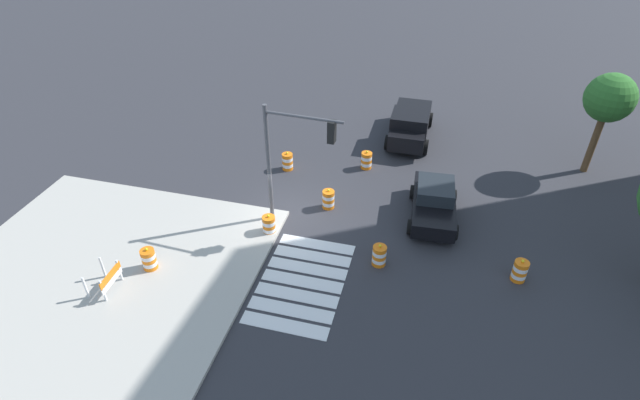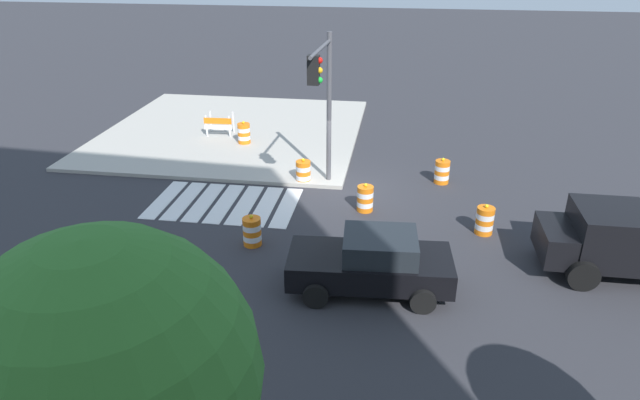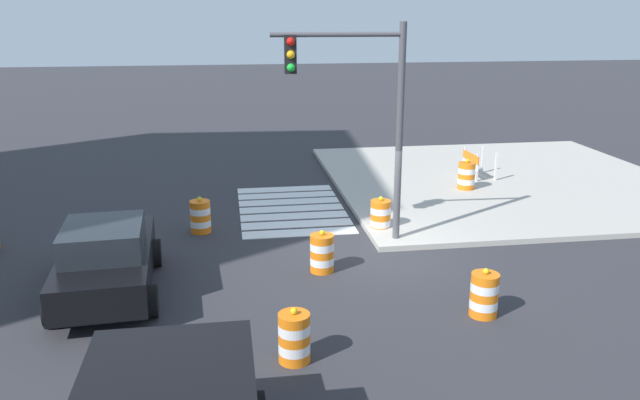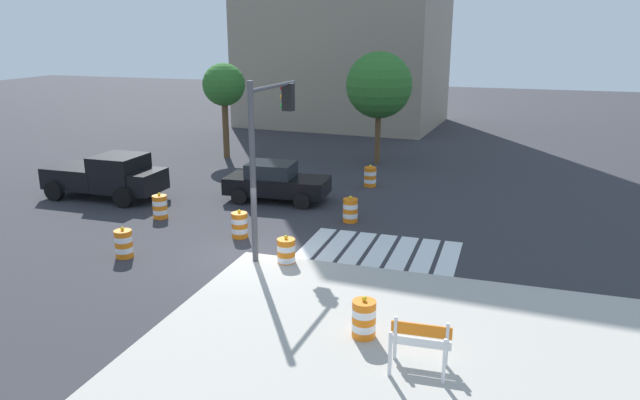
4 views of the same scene
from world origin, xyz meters
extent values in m
plane|color=#2D2D33|center=(0.00, 0.00, 0.00)|extent=(120.00, 120.00, 0.00)
cube|color=#ADA89E|center=(6.00, -6.00, 0.07)|extent=(12.00, 12.00, 0.15)
cube|color=silver|center=(1.75, 1.80, 0.01)|extent=(0.60, 3.20, 0.02)
cube|color=silver|center=(2.50, 1.80, 0.01)|extent=(0.60, 3.20, 0.02)
cube|color=silver|center=(3.25, 1.80, 0.01)|extent=(0.60, 3.20, 0.02)
cube|color=silver|center=(4.00, 1.80, 0.01)|extent=(0.60, 3.20, 0.02)
cube|color=silver|center=(4.75, 1.80, 0.01)|extent=(0.60, 3.20, 0.02)
cube|color=silver|center=(5.50, 1.80, 0.01)|extent=(0.60, 3.20, 0.02)
cube|color=silver|center=(6.25, 1.80, 0.01)|extent=(0.60, 3.20, 0.02)
cube|color=black|center=(-1.44, 6.36, 0.68)|extent=(4.41, 2.11, 0.70)
cube|color=#1E2328|center=(-1.69, 6.34, 1.33)|extent=(2.00, 1.72, 0.60)
cylinder|color=black|center=(-0.16, 7.39, 0.33)|extent=(0.67, 0.28, 0.66)
cylinder|color=black|center=(-0.03, 5.50, 0.33)|extent=(0.67, 0.28, 0.66)
cylinder|color=black|center=(-2.85, 7.22, 0.33)|extent=(0.67, 0.28, 0.66)
cylinder|color=black|center=(-2.73, 5.33, 0.33)|extent=(0.67, 0.28, 0.66)
cube|color=black|center=(-6.78, 4.51, 0.87)|extent=(1.41, 1.91, 0.90)
cylinder|color=orange|center=(2.26, 4.51, 0.09)|extent=(0.56, 0.56, 0.18)
cylinder|color=white|center=(2.26, 4.51, 0.27)|extent=(0.56, 0.56, 0.18)
cylinder|color=orange|center=(2.26, 4.51, 0.45)|extent=(0.56, 0.56, 0.18)
cylinder|color=white|center=(2.26, 4.51, 0.63)|extent=(0.56, 0.56, 0.18)
cylinder|color=orange|center=(2.26, 4.51, 0.81)|extent=(0.56, 0.56, 0.18)
sphere|color=yellow|center=(2.26, 4.51, 0.96)|extent=(0.12, 0.12, 0.12)
cylinder|color=orange|center=(-3.69, -1.25, 0.09)|extent=(0.56, 0.56, 0.18)
cylinder|color=white|center=(-3.69, -1.25, 0.27)|extent=(0.56, 0.56, 0.18)
cylinder|color=orange|center=(-3.69, -1.25, 0.45)|extent=(0.56, 0.56, 0.18)
cylinder|color=white|center=(-3.69, -1.25, 0.63)|extent=(0.56, 0.56, 0.18)
cylinder|color=orange|center=(-3.69, -1.25, 0.81)|extent=(0.56, 0.56, 0.18)
sphere|color=yellow|center=(-3.69, -1.25, 0.96)|extent=(0.12, 0.12, 0.12)
cylinder|color=orange|center=(1.55, -0.41, 0.09)|extent=(0.56, 0.56, 0.18)
cylinder|color=white|center=(1.55, -0.41, 0.27)|extent=(0.56, 0.56, 0.18)
cylinder|color=orange|center=(1.55, -0.41, 0.45)|extent=(0.56, 0.56, 0.18)
cylinder|color=white|center=(1.55, -0.41, 0.63)|extent=(0.56, 0.56, 0.18)
cylinder|color=orange|center=(1.55, -0.41, 0.81)|extent=(0.56, 0.56, 0.18)
sphere|color=yellow|center=(1.55, -0.41, 0.96)|extent=(0.12, 0.12, 0.12)
cylinder|color=orange|center=(-4.84, 2.70, 0.09)|extent=(0.56, 0.56, 0.18)
cylinder|color=white|center=(-4.84, 2.70, 0.27)|extent=(0.56, 0.56, 0.18)
cylinder|color=orange|center=(-4.84, 2.70, 0.45)|extent=(0.56, 0.56, 0.18)
cylinder|color=white|center=(-4.84, 2.70, 0.63)|extent=(0.56, 0.56, 0.18)
cylinder|color=orange|center=(-4.84, 2.70, 0.81)|extent=(0.56, 0.56, 0.18)
sphere|color=yellow|center=(-4.84, 2.70, 0.96)|extent=(0.12, 0.12, 0.12)
cylinder|color=orange|center=(-0.97, 1.61, 0.09)|extent=(0.56, 0.56, 0.18)
cylinder|color=white|center=(-0.97, 1.61, 0.27)|extent=(0.56, 0.56, 0.18)
cylinder|color=orange|center=(-0.97, 1.61, 0.45)|extent=(0.56, 0.56, 0.18)
cylinder|color=white|center=(-0.97, 1.61, 0.63)|extent=(0.56, 0.56, 0.18)
cylinder|color=orange|center=(-0.97, 1.61, 0.81)|extent=(0.56, 0.56, 0.18)
sphere|color=yellow|center=(-0.97, 1.61, 0.96)|extent=(0.12, 0.12, 0.12)
cylinder|color=orange|center=(4.93, -4.19, 0.24)|extent=(0.56, 0.56, 0.18)
cylinder|color=white|center=(4.93, -4.19, 0.42)|extent=(0.56, 0.56, 0.18)
cylinder|color=orange|center=(4.93, -4.19, 0.60)|extent=(0.56, 0.56, 0.18)
cylinder|color=white|center=(4.93, -4.19, 0.78)|extent=(0.56, 0.56, 0.18)
cylinder|color=orange|center=(4.93, -4.19, 0.96)|extent=(0.56, 0.56, 0.18)
sphere|color=yellow|center=(4.93, -4.19, 1.11)|extent=(0.12, 0.12, 0.12)
cube|color=silver|center=(5.80, -4.93, 0.65)|extent=(0.07, 0.07, 1.00)
cube|color=silver|center=(5.83, -5.63, 0.65)|extent=(0.07, 0.07, 1.00)
cube|color=silver|center=(6.90, -4.89, 0.65)|extent=(0.07, 0.07, 1.00)
cube|color=silver|center=(6.93, -5.59, 0.65)|extent=(0.07, 0.07, 1.00)
cube|color=orange|center=(6.35, -4.89, 0.90)|extent=(1.30, 0.09, 0.28)
cube|color=white|center=(6.35, -4.89, 0.60)|extent=(1.30, 0.09, 0.20)
cylinder|color=#4C4C51|center=(0.60, -0.60, 2.90)|extent=(0.18, 0.18, 5.50)
cylinder|color=#4C4C51|center=(0.67, 1.00, 5.35)|extent=(0.27, 3.20, 0.12)
cube|color=black|center=(0.73, 2.12, 4.90)|extent=(0.37, 0.30, 0.90)
sphere|color=red|center=(0.54, 2.13, 5.20)|extent=(0.20, 0.20, 0.20)
sphere|color=#F2A514|center=(0.54, 2.13, 4.90)|extent=(0.20, 0.20, 0.20)
sphere|color=green|center=(0.54, 2.13, 4.60)|extent=(0.20, 0.20, 0.20)
camera|label=1|loc=(17.10, 5.94, 13.82)|focal=27.74mm
camera|label=2|loc=(-2.04, 19.14, 8.59)|focal=31.59mm
camera|label=3|loc=(-14.64, 3.73, 5.88)|focal=35.58mm
camera|label=4|loc=(7.84, -16.59, 7.13)|focal=33.89mm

